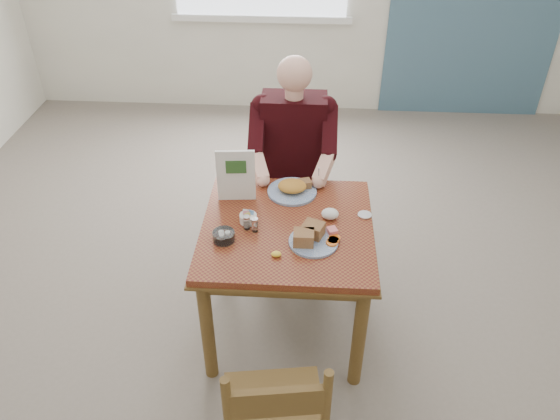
# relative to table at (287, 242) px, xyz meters

# --- Properties ---
(floor) EXTENTS (6.00, 6.00, 0.00)m
(floor) POSITION_rel_table_xyz_m (0.00, 0.00, -0.64)
(floor) COLOR #6F655A
(floor) RESTS_ON ground
(lemon_wedge) EXTENTS (0.06, 0.05, 0.03)m
(lemon_wedge) POSITION_rel_table_xyz_m (-0.04, -0.25, 0.13)
(lemon_wedge) COLOR yellow
(lemon_wedge) RESTS_ON table
(napkin) EXTENTS (0.10, 0.08, 0.06)m
(napkin) POSITION_rel_table_xyz_m (0.22, 0.08, 0.14)
(napkin) COLOR white
(napkin) RESTS_ON table
(metal_dish) EXTENTS (0.09, 0.09, 0.01)m
(metal_dish) POSITION_rel_table_xyz_m (0.41, 0.11, 0.12)
(metal_dish) COLOR silver
(metal_dish) RESTS_ON table
(table) EXTENTS (0.92, 0.92, 0.75)m
(table) POSITION_rel_table_xyz_m (0.00, 0.00, 0.00)
(table) COLOR brown
(table) RESTS_ON ground
(chair_far) EXTENTS (0.42, 0.42, 0.95)m
(chair_far) POSITION_rel_table_xyz_m (0.00, 0.80, -0.16)
(chair_far) COLOR brown
(chair_far) RESTS_ON ground
(diner) EXTENTS (0.53, 0.56, 1.39)m
(diner) POSITION_rel_table_xyz_m (0.00, 0.71, 0.17)
(diner) COLOR gray
(diner) RESTS_ON chair_far
(near_plate) EXTENTS (0.29, 0.28, 0.08)m
(near_plate) POSITION_rel_table_xyz_m (0.13, -0.13, 0.14)
(near_plate) COLOR white
(near_plate) RESTS_ON table
(far_plate) EXTENTS (0.35, 0.35, 0.08)m
(far_plate) POSITION_rel_table_xyz_m (0.02, 0.31, 0.14)
(far_plate) COLOR white
(far_plate) RESTS_ON table
(caddy) EXTENTS (0.10, 0.10, 0.07)m
(caddy) POSITION_rel_table_xyz_m (-0.21, 0.02, 0.14)
(caddy) COLOR white
(caddy) RESTS_ON table
(shakers) EXTENTS (0.09, 0.06, 0.08)m
(shakers) POSITION_rel_table_xyz_m (-0.19, -0.05, 0.15)
(shakers) COLOR white
(shakers) RESTS_ON table
(creamer) EXTENTS (0.15, 0.15, 0.05)m
(creamer) POSITION_rel_table_xyz_m (-0.31, -0.14, 0.14)
(creamer) COLOR white
(creamer) RESTS_ON table
(menu) EXTENTS (0.21, 0.04, 0.31)m
(menu) POSITION_rel_table_xyz_m (-0.29, 0.23, 0.27)
(menu) COLOR white
(menu) RESTS_ON table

